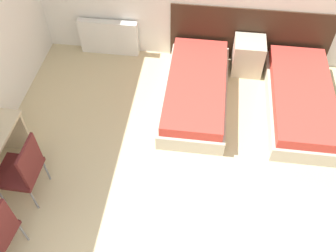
{
  "coord_description": "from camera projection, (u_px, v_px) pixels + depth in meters",
  "views": [
    {
      "loc": [
        0.37,
        -0.37,
        3.98
      ],
      "look_at": [
        0.0,
        2.51,
        0.55
      ],
      "focal_mm": 40.0,
      "sensor_mm": 36.0,
      "label": 1
    }
  ],
  "objects": [
    {
      "name": "chair_near_laptop",
      "position": [
        23.0,
        169.0,
        4.17
      ],
      "size": [
        0.47,
        0.47,
        0.91
      ],
      "rotation": [
        0.0,
        0.0,
        -0.02
      ],
      "color": "#511919",
      "rests_on": "ground_plane"
    },
    {
      "name": "headboard_panel",
      "position": [
        250.0,
        36.0,
        5.79
      ],
      "size": [
        2.47,
        0.03,
        0.94
      ],
      "color": "#382316",
      "rests_on": "ground_plane"
    },
    {
      "name": "nightstand",
      "position": [
        248.0,
        56.0,
        5.77
      ],
      "size": [
        0.46,
        0.43,
        0.56
      ],
      "color": "beige",
      "rests_on": "ground_plane"
    },
    {
      "name": "bed_near_window",
      "position": [
        196.0,
        91.0,
        5.41
      ],
      "size": [
        0.89,
        1.97,
        0.39
      ],
      "color": "beige",
      "rests_on": "ground_plane"
    },
    {
      "name": "radiator",
      "position": [
        109.0,
        37.0,
        6.05
      ],
      "size": [
        0.95,
        0.12,
        0.59
      ],
      "color": "silver",
      "rests_on": "ground_plane"
    },
    {
      "name": "bed_near_door",
      "position": [
        300.0,
        100.0,
        5.29
      ],
      "size": [
        0.89,
        1.97,
        0.39
      ],
      "color": "beige",
      "rests_on": "ground_plane"
    }
  ]
}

